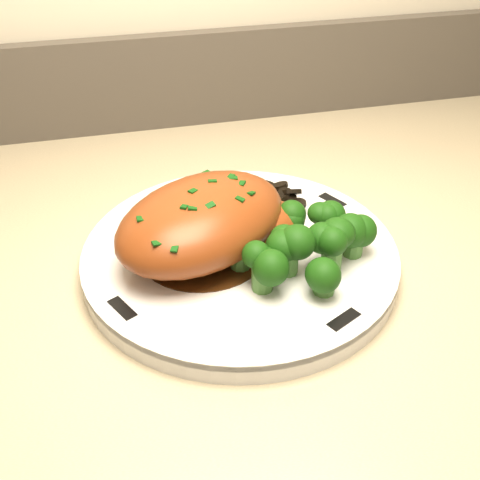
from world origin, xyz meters
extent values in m
cube|color=#4C443A|center=(0.22, 1.99, 0.93)|extent=(2.01, 0.02, 0.12)
cylinder|color=silver|center=(-0.21, 1.67, 0.88)|extent=(0.32, 0.32, 0.02)
cube|color=black|center=(-0.10, 1.73, 0.89)|extent=(0.02, 0.03, 0.00)
cube|color=black|center=(-0.27, 1.78, 0.89)|extent=(0.03, 0.02, 0.00)
cube|color=black|center=(-0.32, 1.61, 0.89)|extent=(0.02, 0.03, 0.00)
cube|color=black|center=(-0.16, 1.56, 0.89)|extent=(0.03, 0.02, 0.00)
cylinder|color=#351B09|center=(-0.25, 1.67, 0.89)|extent=(0.12, 0.12, 0.00)
ellipsoid|color=#914119|center=(-0.25, 1.67, 0.92)|extent=(0.20, 0.18, 0.06)
ellipsoid|color=#914119|center=(-0.19, 1.67, 0.91)|extent=(0.10, 0.09, 0.04)
cube|color=#0D3E0D|center=(-0.29, 1.65, 0.95)|extent=(0.01, 0.01, 0.00)
cube|color=#0D3E0D|center=(-0.27, 1.66, 0.95)|extent=(0.01, 0.01, 0.00)
cube|color=#0D3E0D|center=(-0.26, 1.67, 0.95)|extent=(0.01, 0.01, 0.00)
cube|color=#0D3E0D|center=(-0.24, 1.68, 0.95)|extent=(0.01, 0.01, 0.00)
cube|color=#0D3E0D|center=(-0.22, 1.69, 0.95)|extent=(0.01, 0.01, 0.00)
cube|color=#0D3E0D|center=(-0.21, 1.70, 0.95)|extent=(0.01, 0.01, 0.00)
cylinder|color=black|center=(-0.15, 1.74, 0.89)|extent=(0.02, 0.02, 0.01)
cylinder|color=black|center=(-0.15, 1.75, 0.89)|extent=(0.02, 0.02, 0.01)
cylinder|color=black|center=(-0.16, 1.75, 0.90)|extent=(0.03, 0.03, 0.01)
cylinder|color=black|center=(-0.17, 1.76, 0.89)|extent=(0.03, 0.02, 0.01)
cylinder|color=black|center=(-0.19, 1.76, 0.89)|extent=(0.02, 0.02, 0.01)
cylinder|color=black|center=(-0.20, 1.76, 0.90)|extent=(0.03, 0.03, 0.02)
cylinder|color=black|center=(-0.21, 1.75, 0.89)|extent=(0.03, 0.03, 0.01)
cylinder|color=black|center=(-0.22, 1.75, 0.89)|extent=(0.03, 0.03, 0.00)
cylinder|color=black|center=(-0.22, 1.74, 0.90)|extent=(0.02, 0.02, 0.02)
cylinder|color=black|center=(-0.22, 1.73, 0.89)|extent=(0.03, 0.03, 0.02)
cylinder|color=black|center=(-0.21, 1.72, 0.89)|extent=(0.03, 0.03, 0.01)
cylinder|color=black|center=(-0.20, 1.71, 0.90)|extent=(0.03, 0.03, 0.02)
cylinder|color=black|center=(-0.19, 1.71, 0.89)|extent=(0.03, 0.03, 0.01)
cylinder|color=black|center=(-0.17, 1.71, 0.89)|extent=(0.04, 0.04, 0.01)
cylinder|color=black|center=(-0.16, 1.72, 0.90)|extent=(0.04, 0.04, 0.02)
cylinder|color=black|center=(-0.15, 1.73, 0.89)|extent=(0.04, 0.04, 0.02)
cylinder|color=#4D8739|center=(-0.20, 1.66, 0.90)|extent=(0.02, 0.02, 0.02)
sphere|color=black|center=(-0.20, 1.66, 0.92)|extent=(0.03, 0.03, 0.03)
cylinder|color=#4D8739|center=(-0.16, 1.67, 0.90)|extent=(0.02, 0.02, 0.02)
sphere|color=black|center=(-0.16, 1.67, 0.92)|extent=(0.03, 0.03, 0.03)
cylinder|color=#4D8739|center=(-0.13, 1.66, 0.90)|extent=(0.02, 0.02, 0.02)
sphere|color=black|center=(-0.13, 1.66, 0.92)|extent=(0.03, 0.03, 0.03)
cylinder|color=#4D8739|center=(-0.18, 1.63, 0.90)|extent=(0.02, 0.02, 0.02)
sphere|color=black|center=(-0.18, 1.63, 0.92)|extent=(0.03, 0.03, 0.03)
cylinder|color=#4D8739|center=(-0.14, 1.62, 0.90)|extent=(0.02, 0.02, 0.02)
sphere|color=black|center=(-0.14, 1.62, 0.92)|extent=(0.03, 0.03, 0.03)
cylinder|color=#4D8739|center=(-0.12, 1.64, 0.90)|extent=(0.02, 0.02, 0.02)
sphere|color=black|center=(-0.12, 1.64, 0.92)|extent=(0.03, 0.03, 0.03)
cylinder|color=#4D8739|center=(-0.21, 1.61, 0.90)|extent=(0.02, 0.02, 0.02)
sphere|color=black|center=(-0.21, 1.61, 0.92)|extent=(0.03, 0.03, 0.03)
cylinder|color=#4D8739|center=(-0.16, 1.59, 0.90)|extent=(0.02, 0.02, 0.02)
sphere|color=black|center=(-0.16, 1.59, 0.92)|extent=(0.03, 0.03, 0.03)
cylinder|color=#4D8739|center=(-0.22, 1.64, 0.90)|extent=(0.02, 0.02, 0.02)
sphere|color=black|center=(-0.22, 1.64, 0.92)|extent=(0.03, 0.03, 0.03)
camera|label=1|loc=(-0.32, 1.24, 1.21)|focal=45.00mm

